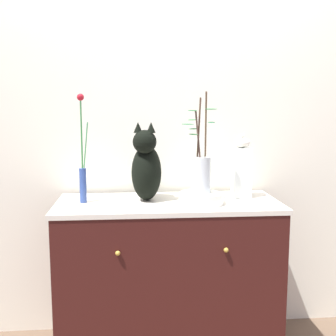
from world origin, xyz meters
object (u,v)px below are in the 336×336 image
vase_glass_clear (201,170)px  jar_lidded_porcelain (241,168)px  sideboard (168,278)px  cat_sitting (146,168)px  bowl_porcelain (201,198)px  vase_slim_green (83,168)px

vase_glass_clear → jar_lidded_porcelain: 0.29m
sideboard → cat_sitting: (-0.11, 0.04, 0.60)m
bowl_porcelain → cat_sitting: bearing=157.9°
sideboard → bowl_porcelain: size_ratio=5.15×
vase_slim_green → jar_lidded_porcelain: 0.86m
sideboard → vase_slim_green: 0.76m
sideboard → bowl_porcelain: bowl_porcelain is taller
bowl_porcelain → vase_glass_clear: size_ratio=0.45×
sideboard → vase_glass_clear: size_ratio=2.29×
sideboard → jar_lidded_porcelain: (0.41, 0.07, 0.59)m
vase_glass_clear → jar_lidded_porcelain: (0.25, 0.15, -0.02)m
cat_sitting → bowl_porcelain: bearing=-22.1°
bowl_porcelain → vase_glass_clear: vase_glass_clear is taller
sideboard → vase_slim_green: size_ratio=2.09×
vase_slim_green → vase_glass_clear: bearing=-8.0°
vase_slim_green → vase_glass_clear: size_ratio=1.10×
bowl_porcelain → vase_glass_clear: 0.15m
cat_sitting → jar_lidded_porcelain: size_ratio=1.25×
sideboard → cat_sitting: bearing=160.8°
sideboard → bowl_porcelain: (0.17, -0.07, 0.46)m
bowl_porcelain → jar_lidded_porcelain: bearing=30.4°
vase_glass_clear → vase_slim_green: bearing=172.0°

